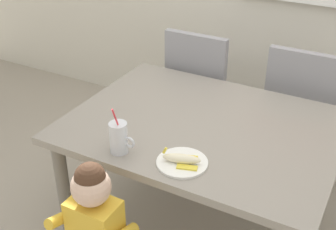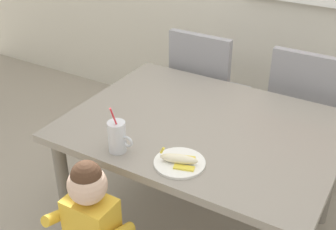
# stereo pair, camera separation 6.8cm
# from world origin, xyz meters

# --- Properties ---
(ground_plane) EXTENTS (24.00, 24.00, 0.00)m
(ground_plane) POSITION_xyz_m (0.00, 0.00, 0.00)
(ground_plane) COLOR #9E9384
(dining_table) EXTENTS (1.36, 1.04, 0.73)m
(dining_table) POSITION_xyz_m (0.00, 0.00, 0.64)
(dining_table) COLOR gray
(dining_table) RESTS_ON ground
(dining_chair_left) EXTENTS (0.44, 0.44, 0.96)m
(dining_chair_left) POSITION_xyz_m (-0.33, 0.71, 0.54)
(dining_chair_left) COLOR gray
(dining_chair_left) RESTS_ON ground
(dining_chair_right) EXTENTS (0.44, 0.44, 0.96)m
(dining_chair_right) POSITION_xyz_m (0.34, 0.74, 0.54)
(dining_chair_right) COLOR gray
(dining_chair_right) RESTS_ON ground
(toddler_standing) EXTENTS (0.33, 0.24, 0.84)m
(toddler_standing) POSITION_xyz_m (-0.20, -0.68, 0.53)
(toddler_standing) COLOR #3F4760
(toddler_standing) RESTS_ON ground
(milk_cup) EXTENTS (0.13, 0.09, 0.25)m
(milk_cup) POSITION_xyz_m (-0.23, -0.41, 0.79)
(milk_cup) COLOR silver
(milk_cup) RESTS_ON dining_table
(snack_plate) EXTENTS (0.23, 0.23, 0.01)m
(snack_plate) POSITION_xyz_m (0.06, -0.36, 0.73)
(snack_plate) COLOR white
(snack_plate) RESTS_ON dining_table
(peeled_banana) EXTENTS (0.18, 0.12, 0.07)m
(peeled_banana) POSITION_xyz_m (0.07, -0.37, 0.76)
(peeled_banana) COLOR #F4EAC6
(peeled_banana) RESTS_ON snack_plate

